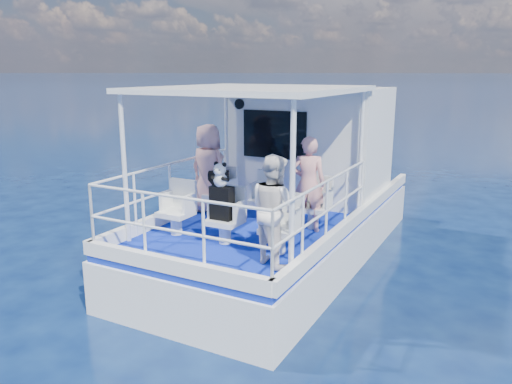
% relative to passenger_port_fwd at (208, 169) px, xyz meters
% --- Properties ---
extents(ground, '(2000.00, 2000.00, 0.00)m').
position_rel_passenger_port_fwd_xyz_m(ground, '(1.13, -0.21, -1.71)').
color(ground, '#08183F').
rests_on(ground, ground).
extents(hull, '(3.00, 7.00, 1.60)m').
position_rel_passenger_port_fwd_xyz_m(hull, '(1.13, 0.79, -1.71)').
color(hull, white).
rests_on(hull, ground).
extents(deck, '(2.90, 6.90, 0.10)m').
position_rel_passenger_port_fwd_xyz_m(deck, '(1.13, 0.79, -0.86)').
color(deck, '#0B1F99').
rests_on(deck, hull).
extents(cabin, '(2.85, 2.00, 2.20)m').
position_rel_passenger_port_fwd_xyz_m(cabin, '(1.13, 2.09, 0.29)').
color(cabin, white).
rests_on(cabin, deck).
extents(canopy, '(3.00, 3.20, 0.08)m').
position_rel_passenger_port_fwd_xyz_m(canopy, '(1.13, -0.41, 1.43)').
color(canopy, white).
rests_on(canopy, cabin).
extents(canopy_posts, '(2.77, 2.97, 2.20)m').
position_rel_passenger_port_fwd_xyz_m(canopy_posts, '(1.13, -0.46, 0.29)').
color(canopy_posts, white).
rests_on(canopy_posts, deck).
extents(railings, '(2.84, 3.59, 1.00)m').
position_rel_passenger_port_fwd_xyz_m(railings, '(1.13, -0.78, -0.31)').
color(railings, white).
rests_on(railings, deck).
extents(seat_port_fwd, '(0.48, 0.46, 0.38)m').
position_rel_passenger_port_fwd_xyz_m(seat_port_fwd, '(0.23, -0.01, -0.62)').
color(seat_port_fwd, silver).
rests_on(seat_port_fwd, deck).
extents(seat_center_fwd, '(0.48, 0.46, 0.38)m').
position_rel_passenger_port_fwd_xyz_m(seat_center_fwd, '(1.13, -0.01, -0.62)').
color(seat_center_fwd, silver).
rests_on(seat_center_fwd, deck).
extents(seat_stbd_fwd, '(0.48, 0.46, 0.38)m').
position_rel_passenger_port_fwd_xyz_m(seat_stbd_fwd, '(2.03, -0.01, -0.62)').
color(seat_stbd_fwd, silver).
rests_on(seat_stbd_fwd, deck).
extents(seat_port_aft, '(0.48, 0.46, 0.38)m').
position_rel_passenger_port_fwd_xyz_m(seat_port_aft, '(0.23, -1.31, -0.62)').
color(seat_port_aft, silver).
rests_on(seat_port_aft, deck).
extents(seat_center_aft, '(0.48, 0.46, 0.38)m').
position_rel_passenger_port_fwd_xyz_m(seat_center_aft, '(1.13, -1.31, -0.62)').
color(seat_center_aft, silver).
rests_on(seat_center_aft, deck).
extents(seat_stbd_aft, '(0.48, 0.46, 0.38)m').
position_rel_passenger_port_fwd_xyz_m(seat_stbd_aft, '(2.03, -1.31, -0.62)').
color(seat_stbd_aft, silver).
rests_on(seat_stbd_aft, deck).
extents(passenger_port_fwd, '(0.65, 0.50, 1.61)m').
position_rel_passenger_port_fwd_xyz_m(passenger_port_fwd, '(0.00, 0.00, 0.00)').
color(passenger_port_fwd, '#F1A69C').
rests_on(passenger_port_fwd, deck).
extents(passenger_stbd_fwd, '(0.64, 0.51, 1.54)m').
position_rel_passenger_port_fwd_xyz_m(passenger_stbd_fwd, '(1.99, -0.15, -0.04)').
color(passenger_stbd_fwd, pink).
rests_on(passenger_stbd_fwd, deck).
extents(passenger_stbd_aft, '(0.90, 0.84, 1.48)m').
position_rel_passenger_port_fwd_xyz_m(passenger_stbd_aft, '(2.13, -1.68, -0.06)').
color(passenger_stbd_aft, white).
rests_on(passenger_stbd_aft, deck).
extents(backpack_port, '(0.33, 0.18, 0.43)m').
position_rel_passenger_port_fwd_xyz_m(backpack_port, '(0.23, -0.04, -0.21)').
color(backpack_port, black).
rests_on(backpack_port, seat_port_fwd).
extents(backpack_center, '(0.33, 0.19, 0.50)m').
position_rel_passenger_port_fwd_xyz_m(backpack_center, '(1.11, -1.35, -0.18)').
color(backpack_center, black).
rests_on(backpack_center, seat_center_aft).
extents(compact_camera, '(0.10, 0.06, 0.06)m').
position_rel_passenger_port_fwd_xyz_m(compact_camera, '(0.23, -0.04, 0.03)').
color(compact_camera, black).
rests_on(compact_camera, backpack_port).
extents(panda, '(0.24, 0.20, 0.36)m').
position_rel_passenger_port_fwd_xyz_m(panda, '(1.11, -1.37, 0.26)').
color(panda, white).
rests_on(panda, backpack_center).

